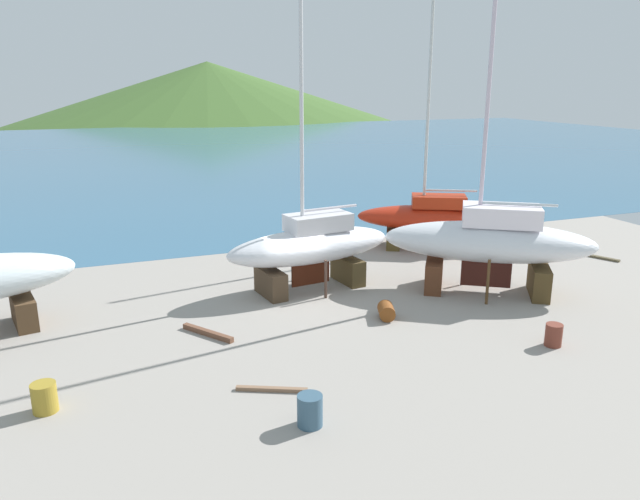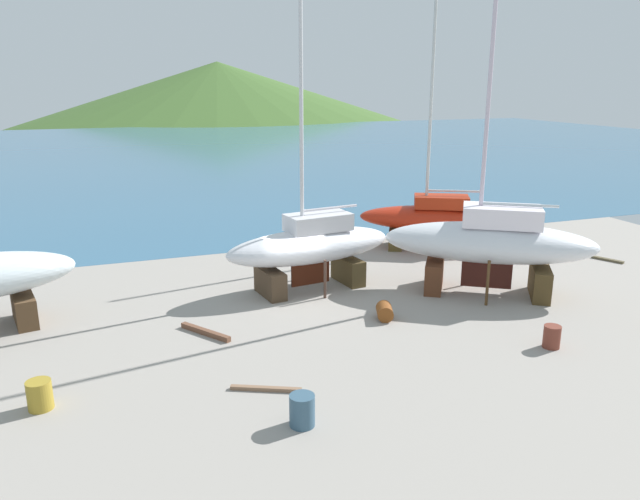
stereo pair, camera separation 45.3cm
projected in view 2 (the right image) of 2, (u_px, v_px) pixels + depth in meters
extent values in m
plane|color=gray|center=(336.00, 338.00, 20.98)|extent=(48.03, 48.03, 0.00)
cube|color=#336283|center=(161.00, 153.00, 74.61)|extent=(176.00, 94.46, 0.01)
cone|color=#3F6129|center=(219.00, 115.00, 157.65)|extent=(173.64, 173.64, 26.97)
cube|color=brown|center=(395.00, 238.00, 32.40)|extent=(1.52, 2.04, 0.96)
cube|color=brown|center=(469.00, 241.00, 31.90)|extent=(1.52, 2.04, 0.96)
cylinder|color=brown|center=(433.00, 242.00, 30.82)|extent=(0.12, 0.12, 1.40)
cylinder|color=brown|center=(431.00, 230.00, 33.36)|extent=(0.12, 0.12, 1.40)
ellipsoid|color=#B4230F|center=(433.00, 218.00, 31.83)|extent=(7.97, 5.72, 1.27)
cube|color=#441C13|center=(432.00, 238.00, 32.12)|extent=(1.68, 0.93, 0.89)
cube|color=#AA280F|center=(441.00, 202.00, 31.54)|extent=(3.14, 2.57, 0.63)
cylinder|color=#BDC0BE|center=(431.00, 104.00, 30.30)|extent=(0.16, 0.16, 10.61)
cylinder|color=silver|center=(453.00, 191.00, 31.31)|extent=(2.45, 1.35, 0.11)
cube|color=#463424|center=(270.00, 283.00, 25.01)|extent=(0.96, 1.99, 1.12)
cube|color=#4E3E22|center=(348.00, 270.00, 26.70)|extent=(0.96, 1.99, 1.12)
cylinder|color=#4C352B|center=(325.00, 279.00, 24.67)|extent=(0.12, 0.12, 1.62)
cylinder|color=brown|center=(297.00, 263.00, 26.91)|extent=(0.12, 0.12, 1.62)
ellipsoid|color=white|center=(310.00, 246.00, 25.49)|extent=(7.74, 3.41, 1.42)
cube|color=#4C1D0E|center=(310.00, 273.00, 25.82)|extent=(1.79, 0.33, 0.99)
cube|color=silver|center=(318.00, 222.00, 25.39)|extent=(2.86, 1.79, 0.71)
cylinder|color=silver|center=(301.00, 118.00, 23.89)|extent=(0.16, 0.16, 9.32)
cylinder|color=silver|center=(330.00, 208.00, 25.50)|extent=(2.61, 0.47, 0.11)
cube|color=#523924|center=(24.00, 308.00, 22.19)|extent=(1.10, 2.18, 1.12)
cube|color=#562F1C|center=(434.00, 274.00, 25.85)|extent=(1.83, 2.28, 1.29)
cube|color=#48371C|center=(540.00, 282.00, 24.89)|extent=(1.83, 2.28, 1.29)
cylinder|color=#50371E|center=(488.00, 283.00, 23.83)|extent=(0.12, 0.12, 1.86)
cylinder|color=#484121|center=(486.00, 261.00, 26.75)|extent=(0.12, 0.12, 1.86)
ellipsoid|color=silver|center=(489.00, 243.00, 24.95)|extent=(8.73, 7.09, 1.63)
cube|color=#461D15|center=(486.00, 274.00, 25.33)|extent=(1.76, 1.20, 1.14)
cube|color=white|center=(502.00, 216.00, 24.55)|extent=(3.52, 3.12, 0.82)
cylinder|color=silver|center=(491.00, 71.00, 23.22)|extent=(0.17, 0.17, 12.13)
cylinder|color=silver|center=(520.00, 205.00, 24.27)|extent=(2.57, 1.75, 0.12)
cube|color=maroon|center=(487.00, 226.00, 35.44)|extent=(0.39, 0.32, 0.84)
cube|color=#274D83|center=(488.00, 214.00, 35.25)|extent=(0.50, 0.39, 0.61)
sphere|color=tan|center=(488.00, 207.00, 35.14)|extent=(0.22, 0.22, 0.22)
cylinder|color=brown|center=(552.00, 337.00, 20.16)|extent=(0.65, 0.65, 0.77)
cylinder|color=brown|center=(385.00, 311.00, 22.61)|extent=(0.86, 1.01, 0.60)
cylinder|color=#36556B|center=(302.00, 410.00, 15.57)|extent=(0.90, 0.90, 0.86)
cylinder|color=olive|center=(40.00, 395.00, 16.37)|extent=(0.67, 0.67, 0.82)
cube|color=#846249|center=(266.00, 389.00, 17.41)|extent=(1.94, 1.03, 0.12)
cube|color=brown|center=(608.00, 260.00, 30.03)|extent=(0.86, 1.48, 0.10)
cube|color=brown|center=(205.00, 332.00, 21.26)|extent=(1.46, 2.00, 0.19)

